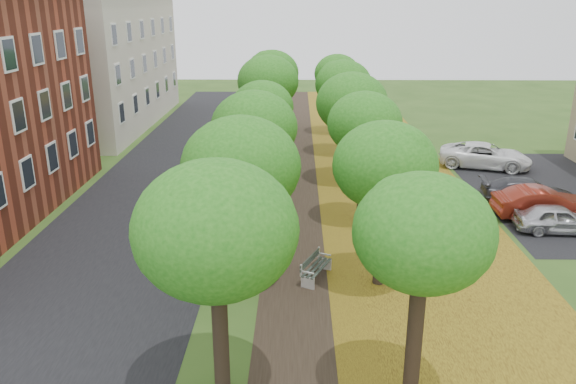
{
  "coord_description": "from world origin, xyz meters",
  "views": [
    {
      "loc": [
        -0.33,
        -11.97,
        9.58
      ],
      "look_at": [
        -0.67,
        8.68,
        2.5
      ],
      "focal_mm": 35.0,
      "sensor_mm": 36.0,
      "label": 1
    }
  ],
  "objects_px": {
    "bench": "(315,267)",
    "car_silver": "(558,219)",
    "car_white": "(485,155)",
    "car_red": "(543,203)",
    "car_grey": "(528,192)"
  },
  "relations": [
    {
      "from": "bench",
      "to": "car_red",
      "type": "distance_m",
      "value": 12.28
    },
    {
      "from": "car_silver",
      "to": "car_white",
      "type": "height_order",
      "value": "car_white"
    },
    {
      "from": "car_silver",
      "to": "car_red",
      "type": "distance_m",
      "value": 1.64
    },
    {
      "from": "car_silver",
      "to": "car_white",
      "type": "relative_size",
      "value": 0.69
    },
    {
      "from": "car_silver",
      "to": "car_red",
      "type": "height_order",
      "value": "car_red"
    },
    {
      "from": "car_silver",
      "to": "car_red",
      "type": "relative_size",
      "value": 0.82
    },
    {
      "from": "bench",
      "to": "car_red",
      "type": "relative_size",
      "value": 0.42
    },
    {
      "from": "bench",
      "to": "car_silver",
      "type": "relative_size",
      "value": 0.51
    },
    {
      "from": "car_grey",
      "to": "car_white",
      "type": "distance_m",
      "value": 6.62
    },
    {
      "from": "car_silver",
      "to": "car_white",
      "type": "xyz_separation_m",
      "value": [
        0.0,
        10.0,
        0.12
      ]
    },
    {
      "from": "bench",
      "to": "car_grey",
      "type": "height_order",
      "value": "car_grey"
    },
    {
      "from": "car_red",
      "to": "car_grey",
      "type": "relative_size",
      "value": 0.97
    },
    {
      "from": "bench",
      "to": "car_white",
      "type": "xyz_separation_m",
      "value": [
        10.65,
        14.49,
        0.3
      ]
    },
    {
      "from": "bench",
      "to": "car_silver",
      "type": "bearing_deg",
      "value": -42.8
    },
    {
      "from": "bench",
      "to": "car_silver",
      "type": "distance_m",
      "value": 11.55
    }
  ]
}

